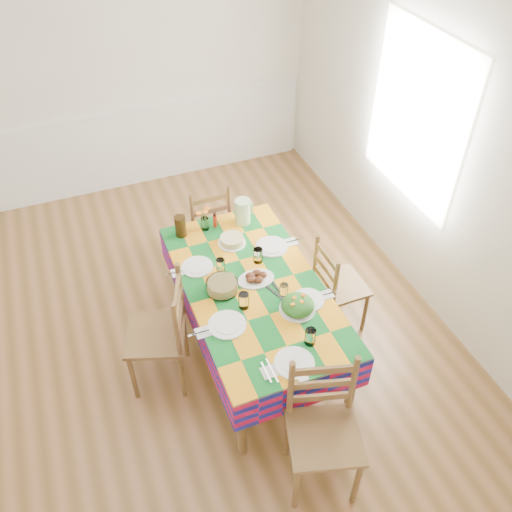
# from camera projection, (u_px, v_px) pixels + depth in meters

# --- Properties ---
(room) EXTENTS (4.58, 5.08, 2.78)m
(room) POSITION_uv_depth(u_px,v_px,m) (153.00, 218.00, 3.60)
(room) COLOR brown
(room) RESTS_ON ground
(wainscot) EXTENTS (4.41, 0.06, 0.92)m
(wainscot) POSITION_uv_depth(u_px,v_px,m) (109.00, 150.00, 5.89)
(wainscot) COLOR white
(wainscot) RESTS_ON room
(window_right) EXTENTS (0.00, 1.40, 1.40)m
(window_right) POSITION_uv_depth(u_px,v_px,m) (416.00, 118.00, 4.32)
(window_right) COLOR white
(window_right) RESTS_ON room
(dining_table) EXTENTS (0.98, 1.83, 0.71)m
(dining_table) POSITION_uv_depth(u_px,v_px,m) (254.00, 293.00, 4.08)
(dining_table) COLOR brown
(dining_table) RESTS_ON room
(setting_near_head) EXTENTS (0.43, 0.29, 0.13)m
(setting_near_head) POSITION_uv_depth(u_px,v_px,m) (299.00, 353.00, 3.52)
(setting_near_head) COLOR white
(setting_near_head) RESTS_ON dining_table
(setting_left_near) EXTENTS (0.49, 0.29, 0.13)m
(setting_left_near) POSITION_uv_depth(u_px,v_px,m) (232.00, 316.00, 3.76)
(setting_left_near) COLOR white
(setting_left_near) RESTS_ON dining_table
(setting_left_far) EXTENTS (0.44, 0.26, 0.12)m
(setting_left_far) POSITION_uv_depth(u_px,v_px,m) (205.00, 266.00, 4.14)
(setting_left_far) COLOR white
(setting_left_far) RESTS_ON dining_table
(setting_right_near) EXTENTS (0.44, 0.26, 0.11)m
(setting_right_near) POSITION_uv_depth(u_px,v_px,m) (300.00, 296.00, 3.91)
(setting_right_near) COLOR white
(setting_right_near) RESTS_ON dining_table
(setting_right_far) EXTENTS (0.49, 0.28, 0.12)m
(setting_right_far) POSITION_uv_depth(u_px,v_px,m) (267.00, 249.00, 4.28)
(setting_right_far) COLOR white
(setting_right_far) RESTS_ON dining_table
(meat_platter) EXTENTS (0.28, 0.20, 0.06)m
(meat_platter) POSITION_uv_depth(u_px,v_px,m) (256.00, 278.00, 4.06)
(meat_platter) COLOR white
(meat_platter) RESTS_ON dining_table
(salad_platter) EXTENTS (0.26, 0.26, 0.11)m
(salad_platter) POSITION_uv_depth(u_px,v_px,m) (298.00, 305.00, 3.82)
(salad_platter) COLOR white
(salad_platter) RESTS_ON dining_table
(pasta_bowl) EXTENTS (0.23, 0.23, 0.08)m
(pasta_bowl) POSITION_uv_depth(u_px,v_px,m) (222.00, 286.00, 3.96)
(pasta_bowl) COLOR white
(pasta_bowl) RESTS_ON dining_table
(cake) EXTENTS (0.23, 0.23, 0.06)m
(cake) POSITION_uv_depth(u_px,v_px,m) (232.00, 241.00, 4.36)
(cake) COLOR white
(cake) RESTS_ON dining_table
(serving_utensils) EXTENTS (0.12, 0.28, 0.01)m
(serving_utensils) POSITION_uv_depth(u_px,v_px,m) (274.00, 289.00, 4.00)
(serving_utensils) COLOR black
(serving_utensils) RESTS_ON dining_table
(flower_vase) EXTENTS (0.13, 0.11, 0.21)m
(flower_vase) POSITION_uv_depth(u_px,v_px,m) (204.00, 221.00, 4.46)
(flower_vase) COLOR white
(flower_vase) RESTS_ON dining_table
(hot_sauce) EXTENTS (0.03, 0.03, 0.14)m
(hot_sauce) POSITION_uv_depth(u_px,v_px,m) (215.00, 220.00, 4.50)
(hot_sauce) COLOR red
(hot_sauce) RESTS_ON dining_table
(green_pitcher) EXTENTS (0.13, 0.13, 0.22)m
(green_pitcher) POSITION_uv_depth(u_px,v_px,m) (243.00, 212.00, 4.51)
(green_pitcher) COLOR #B9E09E
(green_pitcher) RESTS_ON dining_table
(tea_pitcher) EXTENTS (0.09, 0.09, 0.19)m
(tea_pitcher) POSITION_uv_depth(u_px,v_px,m) (180.00, 226.00, 4.40)
(tea_pitcher) COLOR black
(tea_pitcher) RESTS_ON dining_table
(name_card) EXTENTS (0.07, 0.02, 0.02)m
(name_card) POSITION_uv_depth(u_px,v_px,m) (304.00, 380.00, 3.39)
(name_card) COLOR white
(name_card) RESTS_ON dining_table
(chair_near) EXTENTS (0.55, 0.54, 1.02)m
(chair_near) POSITION_uv_depth(u_px,v_px,m) (323.00, 430.00, 3.37)
(chair_near) COLOR brown
(chair_near) RESTS_ON room
(chair_far) EXTENTS (0.40, 0.38, 0.90)m
(chair_far) POSITION_uv_depth(u_px,v_px,m) (208.00, 224.00, 5.00)
(chair_far) COLOR brown
(chair_far) RESTS_ON room
(chair_left) EXTENTS (0.55, 0.56, 1.01)m
(chair_left) POSITION_uv_depth(u_px,v_px,m) (162.00, 334.00, 3.96)
(chair_left) COLOR brown
(chair_left) RESTS_ON room
(chair_right) EXTENTS (0.37, 0.39, 0.88)m
(chair_right) POSITION_uv_depth(u_px,v_px,m) (337.00, 286.00, 4.41)
(chair_right) COLOR brown
(chair_right) RESTS_ON room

